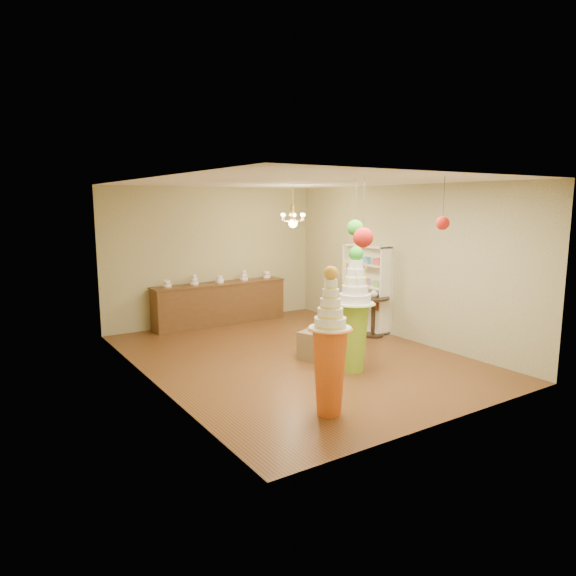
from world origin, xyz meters
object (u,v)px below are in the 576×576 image
round_table (373,311)px  sideboard (220,303)px  pedestal_orange (330,359)px  pedestal_green (354,321)px

round_table → sideboard: bearing=128.3°
pedestal_orange → sideboard: bearing=79.2°
sideboard → round_table: sideboard is taller
pedestal_green → pedestal_orange: 1.76m
sideboard → round_table: (2.10, -2.65, 0.04)m
sideboard → round_table: size_ratio=3.78×
round_table → pedestal_orange: bearing=-140.2°
pedestal_green → round_table: bearing=40.0°
pedestal_green → pedestal_orange: size_ratio=1.05×
sideboard → round_table: bearing=-51.7°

